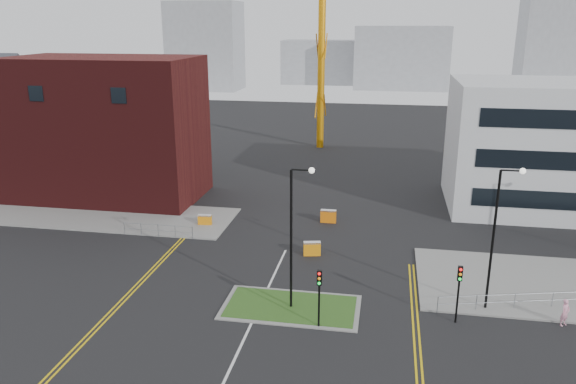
% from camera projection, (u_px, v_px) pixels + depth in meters
% --- Properties ---
extents(ground, '(200.00, 200.00, 0.00)m').
position_uv_depth(ground, '(224.00, 381.00, 28.08)').
color(ground, black).
rests_on(ground, ground).
extents(pavement_left, '(28.00, 8.00, 0.12)m').
position_uv_depth(pavement_left, '(84.00, 214.00, 52.15)').
color(pavement_left, slate).
rests_on(pavement_left, ground).
extents(island_kerb, '(8.60, 4.60, 0.08)m').
position_uv_depth(island_kerb, '(291.00, 307.00, 35.26)').
color(island_kerb, slate).
rests_on(island_kerb, ground).
extents(grass_island, '(8.00, 4.00, 0.12)m').
position_uv_depth(grass_island, '(291.00, 307.00, 35.26)').
color(grass_island, '#264E1A').
rests_on(grass_island, ground).
extents(brick_building, '(24.20, 10.07, 14.24)m').
position_uv_depth(brick_building, '(81.00, 129.00, 56.32)').
color(brick_building, '#411011').
rests_on(brick_building, ground).
extents(streetlamp_island, '(1.46, 0.36, 9.18)m').
position_uv_depth(streetlamp_island, '(295.00, 227.00, 33.65)').
color(streetlamp_island, black).
rests_on(streetlamp_island, ground).
extents(streetlamp_right_near, '(1.46, 0.36, 9.18)m').
position_uv_depth(streetlamp_right_near, '(498.00, 228.00, 33.51)').
color(streetlamp_right_near, black).
rests_on(streetlamp_right_near, ground).
extents(traffic_light_island, '(0.28, 0.33, 3.65)m').
position_uv_depth(traffic_light_island, '(319.00, 288.00, 32.29)').
color(traffic_light_island, black).
rests_on(traffic_light_island, ground).
extents(traffic_light_right, '(0.28, 0.33, 3.65)m').
position_uv_depth(traffic_light_right, '(459.00, 283.00, 32.81)').
color(traffic_light_right, black).
rests_on(traffic_light_right, ground).
extents(railing_left, '(6.05, 0.05, 1.10)m').
position_uv_depth(railing_left, '(158.00, 228.00, 46.67)').
color(railing_left, gray).
rests_on(railing_left, ground).
extents(centre_line, '(0.15, 30.00, 0.01)m').
position_uv_depth(centre_line, '(235.00, 359.00, 29.97)').
color(centre_line, silver).
rests_on(centre_line, ground).
extents(yellow_left_a, '(0.12, 24.00, 0.01)m').
position_uv_depth(yellow_left_a, '(140.00, 280.00, 39.02)').
color(yellow_left_a, gold).
rests_on(yellow_left_a, ground).
extents(yellow_left_b, '(0.12, 24.00, 0.01)m').
position_uv_depth(yellow_left_b, '(144.00, 280.00, 38.97)').
color(yellow_left_b, gold).
rests_on(yellow_left_b, ground).
extents(yellow_right_a, '(0.12, 20.00, 0.01)m').
position_uv_depth(yellow_right_a, '(414.00, 336.00, 32.12)').
color(yellow_right_a, gold).
rests_on(yellow_right_a, ground).
extents(yellow_right_b, '(0.12, 20.00, 0.01)m').
position_uv_depth(yellow_right_b, '(419.00, 336.00, 32.07)').
color(yellow_right_b, gold).
rests_on(yellow_right_b, ground).
extents(skyline_a, '(18.00, 12.00, 22.00)m').
position_uv_depth(skyline_a, '(205.00, 46.00, 144.57)').
color(skyline_a, gray).
rests_on(skyline_a, ground).
extents(skyline_b, '(24.00, 12.00, 16.00)m').
position_uv_depth(skyline_b, '(401.00, 58.00, 146.40)').
color(skyline_b, gray).
rests_on(skyline_b, ground).
extents(skyline_c, '(14.00, 12.00, 28.00)m').
position_uv_depth(skyline_c, '(552.00, 35.00, 134.03)').
color(skyline_c, gray).
rests_on(skyline_c, ground).
extents(skyline_d, '(30.00, 12.00, 12.00)m').
position_uv_depth(skyline_d, '(336.00, 62.00, 159.44)').
color(skyline_d, gray).
rests_on(skyline_d, ground).
extents(pedestrian, '(0.73, 0.70, 1.68)m').
position_uv_depth(pedestrian, '(565.00, 312.00, 33.02)').
color(pedestrian, '#F59EBB').
rests_on(pedestrian, ground).
extents(barrier_left, '(1.22, 0.49, 1.00)m').
position_uv_depth(barrier_left, '(205.00, 220.00, 49.26)').
color(barrier_left, orange).
rests_on(barrier_left, ground).
extents(barrier_mid, '(1.36, 0.70, 1.10)m').
position_uv_depth(barrier_mid, '(312.00, 248.00, 43.02)').
color(barrier_mid, orange).
rests_on(barrier_mid, ground).
extents(barrier_right, '(1.38, 0.46, 1.16)m').
position_uv_depth(barrier_right, '(328.00, 216.00, 50.05)').
color(barrier_right, orange).
rests_on(barrier_right, ground).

